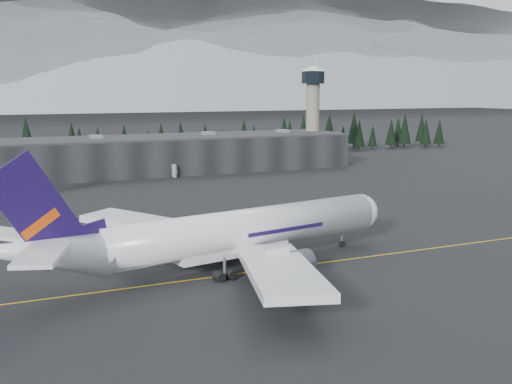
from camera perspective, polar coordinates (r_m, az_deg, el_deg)
name	(u,v)px	position (r m, az deg, el deg)	size (l,w,h in m)	color
ground	(306,261)	(109.53, 4.46, -6.16)	(1400.00, 1400.00, 0.00)	black
taxiline	(312,264)	(107.85, 4.98, -6.41)	(400.00, 0.40, 0.02)	gold
terminal	(126,156)	(224.19, -11.45, 3.17)	(160.00, 30.00, 12.60)	black
control_tower	(313,103)	(254.08, 5.08, 7.86)	(10.00, 10.00, 37.70)	gray
treeline	(104,144)	(260.05, -13.39, 4.17)	(360.00, 20.00, 15.00)	black
jet_main	(215,235)	(102.23, -3.64, -3.83)	(71.08, 65.05, 21.07)	white
gse_vehicle_b	(175,175)	(212.87, -7.21, 1.48)	(1.83, 4.54, 1.55)	silver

